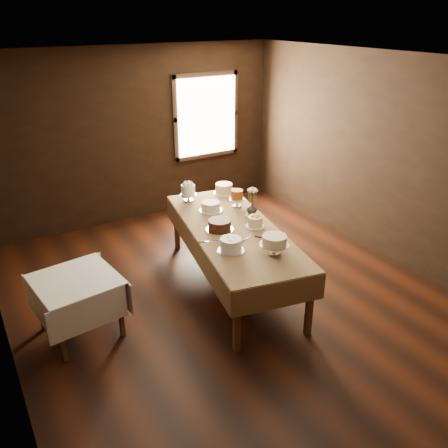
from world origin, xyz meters
TOP-DOWN VIEW (x-y plane):
  - floor at (0.00, 0.00)m, footprint 5.00×6.00m
  - ceiling at (0.00, 0.00)m, footprint 5.00×6.00m
  - wall_back at (0.00, 3.00)m, footprint 5.00×0.02m
  - wall_right at (2.50, 0.00)m, footprint 0.02×6.00m
  - window at (1.30, 2.94)m, footprint 1.10×0.05m
  - display_table at (0.18, 0.29)m, footprint 1.52×2.79m
  - side_table at (-1.76, 0.31)m, footprint 0.92×0.92m
  - cake_meringue at (0.12, 1.37)m, footprint 0.27×0.27m
  - cake_speckled at (0.70, 1.37)m, footprint 0.31×0.31m
  - cake_lattice at (0.21, 0.90)m, footprint 0.35×0.35m
  - cake_caramel at (0.59, 0.85)m, footprint 0.23×0.23m
  - cake_chocolate at (0.01, 0.33)m, footprint 0.35×0.35m
  - cake_flowers at (0.43, 0.17)m, footprint 0.23×0.23m
  - cake_swirl at (-0.16, -0.21)m, footprint 0.30×0.30m
  - cake_cream at (0.22, -0.51)m, footprint 0.38×0.38m
  - cake_server_a at (0.19, -0.04)m, footprint 0.23×0.11m
  - cake_server_b at (0.37, -0.19)m, footprint 0.15×0.22m
  - cake_server_c at (0.19, 0.59)m, footprint 0.11×0.23m
  - cake_server_d at (0.55, 0.52)m, footprint 0.15×0.22m
  - cake_server_e at (-0.22, 0.10)m, footprint 0.23×0.13m
  - flower_vase at (0.63, 0.54)m, footprint 0.18×0.18m
  - flower_bouquet at (0.63, 0.54)m, footprint 0.14×0.14m

SIDE VIEW (x-z plane):
  - floor at x=0.00m, z-range -0.01..0.01m
  - side_table at x=-1.76m, z-range 0.27..0.96m
  - display_table at x=0.18m, z-range 0.35..1.17m
  - cake_server_a at x=0.19m, z-range 0.82..0.83m
  - cake_server_b at x=0.37m, z-range 0.82..0.83m
  - cake_server_c at x=0.19m, z-range 0.82..0.83m
  - cake_server_d at x=0.55m, z-range 0.82..0.83m
  - cake_server_e at x=-0.22m, z-range 0.82..0.83m
  - cake_lattice at x=0.21m, z-range 0.81..0.93m
  - cake_chocolate at x=0.01m, z-range 0.81..0.95m
  - cake_flowers at x=0.43m, z-range 0.81..0.95m
  - cake_speckled at x=0.70m, z-range 0.81..0.96m
  - flower_vase at x=0.63m, z-range 0.82..0.96m
  - cake_swirl at x=-0.16m, z-range 0.81..0.97m
  - cake_cream at x=0.22m, z-range 0.81..1.04m
  - cake_caramel at x=0.59m, z-range 0.80..1.05m
  - cake_meringue at x=0.12m, z-range 0.81..1.05m
  - flower_bouquet at x=0.63m, z-range 0.98..1.18m
  - wall_back at x=0.00m, z-range 0.00..2.80m
  - wall_right at x=2.50m, z-range 0.00..2.80m
  - window at x=1.30m, z-range 0.95..2.25m
  - ceiling at x=0.00m, z-range 2.79..2.80m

